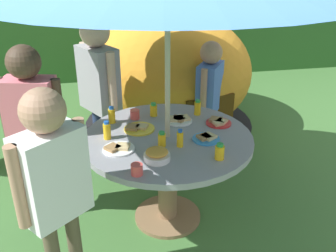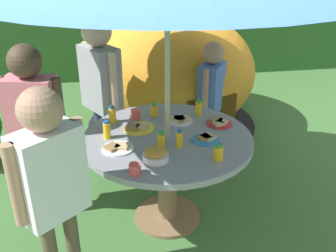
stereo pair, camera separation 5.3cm
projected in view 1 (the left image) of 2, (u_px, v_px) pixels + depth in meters
The scene contains 24 objects.
ground_plane at pixel (168, 218), 3.00m from camera, with size 10.00×10.00×0.02m, color #3D6B33.
hedge_backdrop at pixel (123, 9), 5.85m from camera, with size 9.00×0.70×2.05m, color #285623.
garden_table at pixel (168, 154), 2.75m from camera, with size 1.20×1.20×0.72m.
wooden_chair at pixel (190, 97), 3.86m from camera, with size 0.62×0.61×0.94m.
dome_tent at pixel (169, 70), 4.30m from camera, with size 2.38×2.38×1.31m.
child_in_blue_shirt at pixel (209, 88), 3.48m from camera, with size 0.31×0.35×1.18m.
child_in_grey_shirt at pixel (99, 79), 3.20m from camera, with size 0.36×0.42×1.42m.
child_in_pink_shirt at pixel (32, 114), 2.67m from camera, with size 0.45×0.27×1.35m.
child_in_white_shirt at pixel (53, 176), 1.98m from camera, with size 0.39×0.37×1.34m.
snack_bowl at pixel (157, 155), 2.38m from camera, with size 0.17×0.17×0.08m.
plate_far_left at pixel (139, 128), 2.77m from camera, with size 0.22×0.22×0.03m.
plate_center_front at pixel (206, 138), 2.63m from camera, with size 0.19×0.19×0.03m.
plate_front_edge at pixel (179, 120), 2.90m from camera, with size 0.20×0.20×0.03m.
plate_mid_right at pixel (118, 148), 2.50m from camera, with size 0.21×0.21×0.03m.
plate_back_edge at pixel (218, 122), 2.86m from camera, with size 0.19×0.19×0.03m.
juice_bottle_near_left at pixel (162, 139), 2.53m from camera, with size 0.05×0.05×0.11m.
juice_bottle_near_right at pixel (220, 152), 2.38m from camera, with size 0.06×0.06×0.11m.
juice_bottle_far_right at pixel (198, 108), 3.00m from camera, with size 0.05×0.05×0.12m.
juice_bottle_center_back at pixel (107, 131), 2.63m from camera, with size 0.05×0.05×0.13m.
juice_bottle_mid_left at pixel (112, 115), 2.86m from camera, with size 0.05×0.05×0.13m.
juice_bottle_spot_a at pixel (180, 139), 2.53m from camera, with size 0.04×0.04×0.12m.
juice_bottle_spot_b at pixel (154, 110), 2.98m from camera, with size 0.06×0.06×0.11m.
cup_near at pixel (137, 169), 2.23m from camera, with size 0.07×0.07×0.07m, color #E04C47.
cup_far at pixel (135, 114), 2.94m from camera, with size 0.07×0.07×0.07m, color #E04C47.
Camera 1 is at (-0.44, -2.35, 1.95)m, focal length 40.89 mm.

